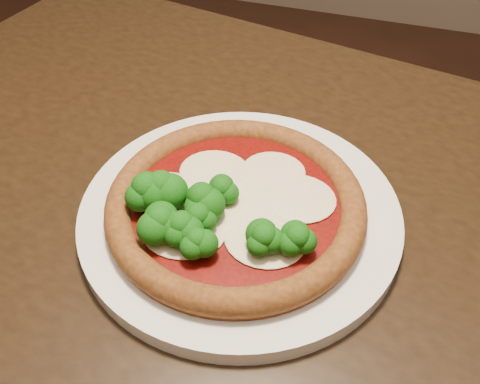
% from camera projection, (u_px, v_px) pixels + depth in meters
% --- Properties ---
extents(dining_table, '(1.22, 0.95, 0.75)m').
position_uv_depth(dining_table, '(244.00, 272.00, 0.64)').
color(dining_table, black).
rests_on(dining_table, floor).
extents(plate, '(0.33, 0.33, 0.02)m').
position_uv_depth(plate, '(240.00, 213.00, 0.55)').
color(plate, white).
rests_on(plate, dining_table).
extents(pizza, '(0.26, 0.26, 0.06)m').
position_uv_depth(pizza, '(228.00, 205.00, 0.52)').
color(pizza, brown).
rests_on(pizza, plate).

